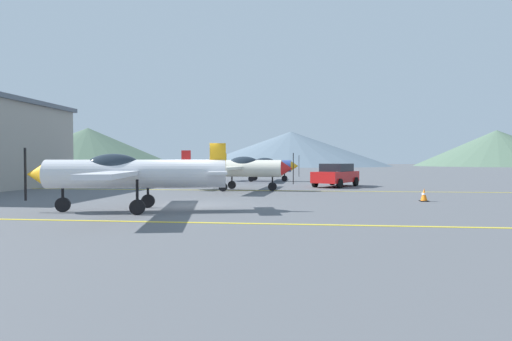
# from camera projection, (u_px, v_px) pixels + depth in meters

# --- Properties ---
(ground_plane) EXTENTS (400.00, 400.00, 0.00)m
(ground_plane) POSITION_uv_depth(u_px,v_px,m) (192.00, 207.00, 15.79)
(ground_plane) COLOR #54565B
(apron_line_near) EXTENTS (80.00, 0.16, 0.01)m
(apron_line_near) POSITION_uv_depth(u_px,v_px,m) (157.00, 222.00, 11.97)
(apron_line_near) COLOR yellow
(apron_line_near) RESTS_ON ground_plane
(apron_line_far) EXTENTS (80.00, 0.16, 0.01)m
(apron_line_far) POSITION_uv_depth(u_px,v_px,m) (231.00, 190.00, 24.68)
(apron_line_far) COLOR yellow
(apron_line_far) RESTS_ON ground_plane
(airplane_near) EXTENTS (7.23, 8.25, 2.47)m
(airplane_near) POSITION_uv_depth(u_px,v_px,m) (130.00, 173.00, 14.50)
(airplane_near) COLOR silver
(airplane_near) RESTS_ON ground_plane
(airplane_mid) EXTENTS (7.19, 8.27, 2.47)m
(airplane_mid) POSITION_uv_depth(u_px,v_px,m) (235.00, 168.00, 24.69)
(airplane_mid) COLOR silver
(airplane_mid) RESTS_ON ground_plane
(airplane_far) EXTENTS (7.15, 8.24, 2.47)m
(airplane_far) POSITION_uv_depth(u_px,v_px,m) (258.00, 166.00, 35.56)
(airplane_far) COLOR #33478C
(airplane_far) RESTS_ON ground_plane
(car_sedan) EXTENTS (3.64, 4.64, 1.62)m
(car_sedan) POSITION_uv_depth(u_px,v_px,m) (336.00, 175.00, 28.17)
(car_sedan) COLOR red
(car_sedan) RESTS_ON ground_plane
(traffic_cone_front) EXTENTS (0.36, 0.36, 0.59)m
(traffic_cone_front) POSITION_uv_depth(u_px,v_px,m) (424.00, 195.00, 18.00)
(traffic_cone_front) COLOR black
(traffic_cone_front) RESTS_ON ground_plane
(hill_left) EXTENTS (63.14, 63.14, 13.65)m
(hill_left) POSITION_uv_depth(u_px,v_px,m) (88.00, 147.00, 145.67)
(hill_left) COLOR #4C6651
(hill_left) RESTS_ON ground_plane
(hill_centerleft) EXTENTS (64.56, 64.56, 11.42)m
(hill_centerleft) POSITION_uv_depth(u_px,v_px,m) (291.00, 149.00, 133.24)
(hill_centerleft) COLOR slate
(hill_centerleft) RESTS_ON ground_plane
(hill_centerright) EXTENTS (51.01, 51.01, 11.70)m
(hill_centerright) POSITION_uv_depth(u_px,v_px,m) (496.00, 148.00, 130.66)
(hill_centerright) COLOR #4C6651
(hill_centerright) RESTS_ON ground_plane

